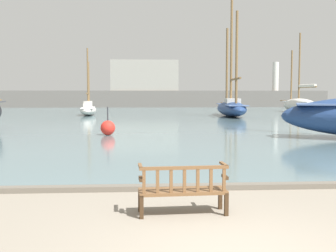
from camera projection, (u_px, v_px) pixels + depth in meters
name	position (u px, v px, depth m)	size (l,w,h in m)	color
ground_plane	(233.00, 252.00, 5.84)	(160.00, 160.00, 0.00)	gray
harbor_water	(152.00, 112.00, 49.62)	(100.00, 80.00, 0.08)	slate
quay_edge_kerb	(196.00, 187.00, 9.67)	(40.00, 0.30, 0.12)	#675F54
park_bench	(183.00, 189.00, 7.65)	(1.63, 0.61, 0.92)	#3D2A19
sailboat_centre_channel	(299.00, 104.00, 48.02)	(2.25, 9.93, 9.02)	silver
sailboat_far_port	(88.00, 109.00, 41.82)	(1.85, 6.20, 6.63)	silver
sailboat_mid_port	(231.00, 106.00, 40.07)	(2.83, 11.69, 12.26)	navy
channel_buoy	(108.00, 128.00, 21.59)	(0.75, 0.75, 1.45)	red
far_breakwater	(149.00, 94.00, 66.92)	(57.50, 2.40, 7.55)	#66605B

